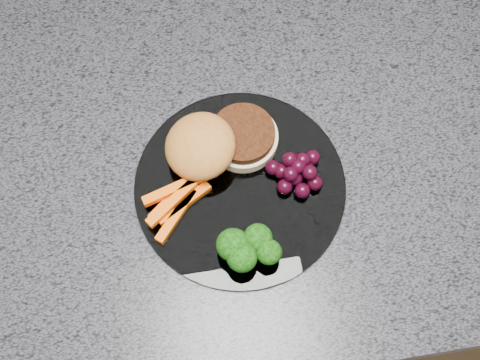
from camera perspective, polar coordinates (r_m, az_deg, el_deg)
name	(u,v)px	position (r m, az deg, el deg)	size (l,w,h in m)	color
island_cabinet	(270,237)	(1.30, 2.59, -4.87)	(1.20, 0.60, 0.86)	#4F351B
countertop	(285,137)	(0.87, 3.83, 3.64)	(1.20, 0.60, 0.04)	#44444D
plate	(240,187)	(0.82, 0.00, -0.59)	(0.26, 0.26, 0.01)	white
burger	(216,144)	(0.82, -2.09, 3.05)	(0.16, 0.12, 0.05)	beige
carrot_sticks	(175,202)	(0.81, -5.53, -1.86)	(0.08, 0.08, 0.02)	#FE6004
broccoli	(247,248)	(0.77, 0.59, -5.82)	(0.07, 0.05, 0.05)	olive
grape_bunch	(297,171)	(0.81, 4.90, 0.75)	(0.07, 0.06, 0.03)	black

